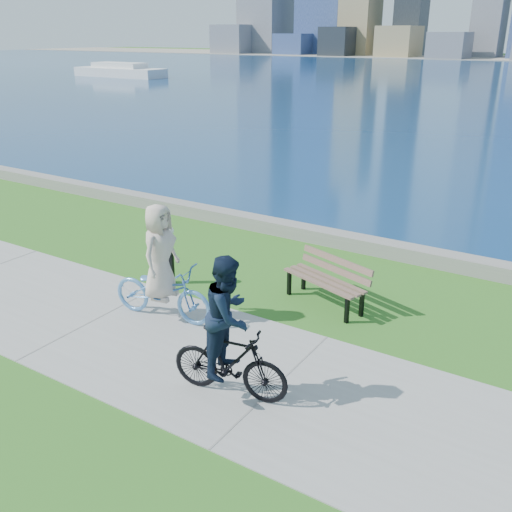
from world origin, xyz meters
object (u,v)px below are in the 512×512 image
at_px(bollard_lamp, 170,251).
at_px(cyclist_woman, 161,277).
at_px(park_bench, 328,277).
at_px(cyclist_man, 229,339).

bearing_deg(bollard_lamp, cyclist_woman, -54.88).
distance_m(bollard_lamp, cyclist_woman, 1.65).
relative_size(bollard_lamp, cyclist_woman, 0.58).
relative_size(park_bench, cyclist_woman, 0.87).
xyz_separation_m(park_bench, cyclist_woman, (-2.35, -2.25, 0.27)).
xyz_separation_m(park_bench, cyclist_man, (0.14, -3.61, 0.38)).
bearing_deg(cyclist_woman, cyclist_man, -126.64).
xyz_separation_m(cyclist_woman, cyclist_man, (2.49, -1.36, 0.11)).
distance_m(park_bench, cyclist_woman, 3.26).
height_order(park_bench, cyclist_man, cyclist_man).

